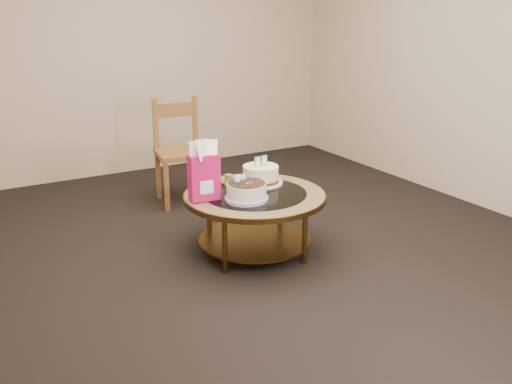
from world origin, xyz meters
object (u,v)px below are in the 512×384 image
cream_cake (261,175)px  dining_chair (180,151)px  decorated_cake (246,192)px  gift_bag (204,171)px  coffee_table (255,203)px

cream_cake → dining_chair: bearing=91.2°
decorated_cake → cream_cake: size_ratio=0.90×
decorated_cake → dining_chair: size_ratio=0.32×
decorated_cake → gift_bag: 0.32m
coffee_table → gift_bag: 0.47m
decorated_cake → gift_bag: size_ratio=0.73×
decorated_cake → coffee_table: bearing=39.9°
cream_cake → coffee_table: bearing=-138.1°
cream_cake → gift_bag: 0.55m
coffee_table → dining_chair: size_ratio=1.10×
decorated_cake → cream_cake: cream_cake is taller
coffee_table → decorated_cake: (-0.13, -0.11, 0.14)m
coffee_table → cream_cake: size_ratio=3.08×
gift_bag → coffee_table: bearing=-1.2°
coffee_table → decorated_cake: size_ratio=3.43×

